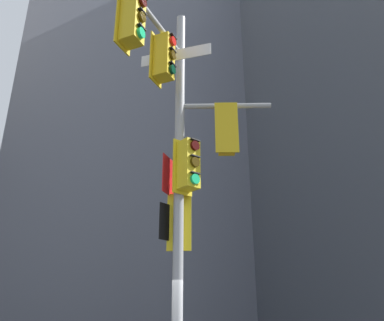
% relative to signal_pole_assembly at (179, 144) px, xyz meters
% --- Properties ---
extents(building_mid_block, '(16.02, 16.02, 48.37)m').
position_rel_signal_pole_assembly_xyz_m(building_mid_block, '(0.52, 23.29, 19.10)').
color(building_mid_block, slate).
rests_on(building_mid_block, ground).
extents(signal_pole_assembly, '(3.42, 2.39, 8.54)m').
position_rel_signal_pole_assembly_xyz_m(signal_pole_assembly, '(0.00, 0.00, 0.00)').
color(signal_pole_assembly, '#9EA0A3').
rests_on(signal_pole_assembly, ground).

